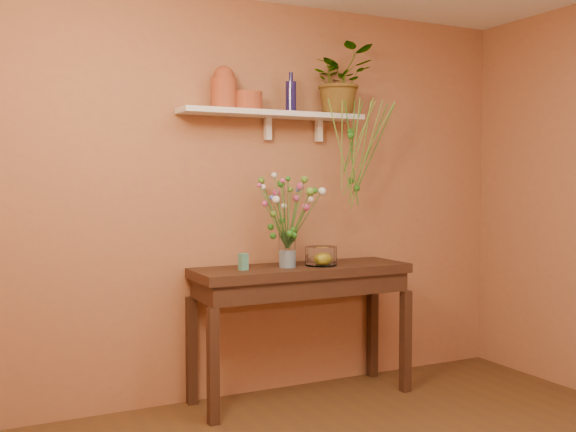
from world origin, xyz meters
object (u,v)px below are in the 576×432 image
sideboard (302,285)px  glass_bowl (321,257)px  terracotta_jug (224,89)px  glass_vase (287,252)px  bouquet (289,202)px  blue_bottle (291,96)px  spider_plant (340,81)px

sideboard → glass_bowl: glass_bowl is taller
glass_bowl → terracotta_jug: bearing=162.9°
glass_vase → bouquet: (0.01, -0.01, 0.33)m
blue_bottle → spider_plant: size_ratio=0.56×
sideboard → bouquet: size_ratio=2.77×
terracotta_jug → blue_bottle: (0.47, -0.03, -0.03)m
bouquet → glass_bowl: size_ratio=2.49×
blue_bottle → sideboard: bearing=-77.9°
glass_vase → terracotta_jug: bearing=156.4°
spider_plant → sideboard: bearing=-161.7°
terracotta_jug → bouquet: size_ratio=0.53×
terracotta_jug → glass_bowl: size_ratio=1.31×
sideboard → glass_bowl: (0.12, -0.04, 0.19)m
terracotta_jug → spider_plant: 0.87m
blue_bottle → bouquet: blue_bottle is taller
sideboard → blue_bottle: size_ratio=5.51×
sideboard → glass_bowl: bearing=-19.6°
spider_plant → glass_bowl: 1.25m
terracotta_jug → bouquet: (0.39, -0.18, -0.74)m
sideboard → bouquet: 0.57m
blue_bottle → spider_plant: spider_plant is taller
sideboard → blue_bottle: (-0.02, 0.11, 1.28)m
glass_vase → glass_bowl: (0.24, -0.03, -0.04)m
glass_vase → glass_bowl: bearing=-5.9°
sideboard → terracotta_jug: terracotta_jug is taller
glass_vase → bouquet: size_ratio=0.45×
bouquet → glass_bowl: bouquet is taller
sideboard → glass_vase: 0.26m
sideboard → blue_bottle: 1.28m
sideboard → glass_vase: glass_vase is taller
sideboard → terracotta_jug: size_ratio=5.26×
blue_bottle → spider_plant: 0.41m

